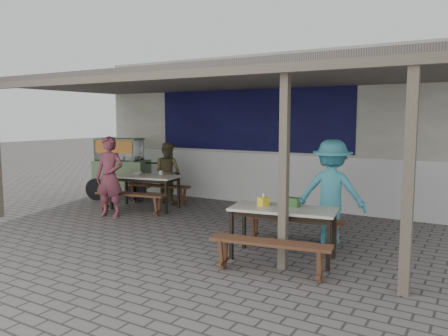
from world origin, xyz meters
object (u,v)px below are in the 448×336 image
tissue_box (263,201)px  condiment_bowl (138,173)px  bench_right_street (270,249)px  bench_right_wall (293,224)px  patron_street_side (110,177)px  vendor_cart (121,166)px  patron_wall_side (168,173)px  donation_box (292,202)px  bench_left_street (131,198)px  condiment_jar (161,173)px  patron_right_table (332,192)px  table_right (283,213)px  table_left (145,179)px  bench_left_wall (158,189)px

tissue_box → condiment_bowl: bearing=156.2°
bench_right_street → bench_right_wall: same height
patron_street_side → condiment_bowl: (-0.19, 1.05, -0.05)m
bench_right_wall → vendor_cart: bearing=153.4°
patron_wall_side → donation_box: 4.75m
bench_left_street → condiment_jar: bearing=71.3°
patron_right_table → donation_box: size_ratio=8.32×
table_right → patron_wall_side: patron_wall_side is taller
tissue_box → bench_right_street: bearing=-58.2°
table_right → patron_wall_side: bearing=138.8°
table_right → tissue_box: tissue_box is taller
table_left → bench_right_wall: bearing=-25.0°
bench_left_street → condiment_bowl: (-0.40, 0.68, 0.43)m
table_left → bench_right_wall: (3.92, -0.97, -0.33)m
donation_box → vendor_cart: bearing=158.1°
table_left → donation_box: bearing=-31.7°
tissue_box → donation_box: donation_box is taller
bench_left_wall → table_right: size_ratio=1.01×
bench_right_street → patron_wall_side: bearing=132.9°
patron_right_table → condiment_bowl: 4.71m
vendor_cart → donation_box: (5.46, -2.19, -0.01)m
table_right → condiment_bowl: 4.66m
bench_right_wall → condiment_bowl: condiment_bowl is taller
patron_wall_side → condiment_jar: bearing=119.7°
bench_right_wall → condiment_bowl: bearing=156.5°
table_right → tissue_box: (-0.31, -0.01, 0.14)m
tissue_box → table_right: bearing=2.6°
patron_wall_side → donation_box: patron_wall_side is taller
condiment_jar → bench_left_wall: bearing=137.1°
table_right → vendor_cart: size_ratio=0.88×
patron_wall_side → tissue_box: bearing=152.6°
bench_right_wall → table_left: bearing=156.6°
patron_wall_side → bench_left_wall: bearing=70.1°
patron_street_side → patron_right_table: patron_right_table is taller
vendor_cart → patron_right_table: size_ratio=1.06×
bench_right_wall → tissue_box: 0.88m
table_left → patron_street_side: size_ratio=0.96×
bench_left_street → bench_right_wall: 3.82m
table_right → bench_right_street: (0.12, -0.70, -0.33)m
table_left → table_right: 4.37m
bench_left_wall → table_left: bearing=-90.0°
table_left → tissue_box: size_ratio=12.48×
patron_right_table → patron_wall_side: bearing=-27.3°
bench_left_street → bench_right_wall: same height
patron_street_side → condiment_bowl: size_ratio=8.54×
patron_right_table → condiment_bowl: bearing=-17.5°
table_left → donation_box: (4.11, -1.54, 0.14)m
vendor_cart → condiment_bowl: size_ratio=9.24×
table_left → patron_street_side: patron_street_side is taller
bench_left_street → patron_wall_side: bearing=83.7°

